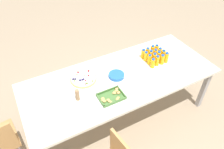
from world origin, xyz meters
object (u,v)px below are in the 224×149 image
(juice_bottle_13, at_px, (162,59))
(plate_stack, at_px, (116,75))
(juice_bottle_0, at_px, (156,49))
(juice_bottle_3, at_px, (143,54))
(juice_bottle_12, at_px, (166,58))
(juice_bottle_9, at_px, (159,56))
(juice_bottle_14, at_px, (157,61))
(napkin_stack, at_px, (130,59))
(snack_tray, at_px, (111,97))
(juice_bottle_2, at_px, (147,52))
(juice_bottle_15, at_px, (153,63))
(juice_bottle_4, at_px, (160,52))
(juice_bottle_5, at_px, (155,54))
(party_table, at_px, (121,80))
(juice_bottle_8, at_px, (163,55))
(juice_bottle_10, at_px, (154,58))
(juice_bottle_1, at_px, (152,50))
(juice_bottle_7, at_px, (146,56))
(fruit_pizza, at_px, (83,79))
(juice_bottle_11, at_px, (149,60))
(cardboard_tube, at_px, (77,95))

(juice_bottle_13, relative_size, plate_stack, 0.72)
(juice_bottle_0, xyz_separation_m, juice_bottle_3, (0.23, 0.00, -0.00))
(juice_bottle_12, bearing_deg, juice_bottle_13, 3.16)
(juice_bottle_9, distance_m, juice_bottle_14, 0.11)
(juice_bottle_13, relative_size, napkin_stack, 0.95)
(snack_tray, bearing_deg, juice_bottle_2, -150.78)
(juice_bottle_15, bearing_deg, juice_bottle_4, -146.40)
(napkin_stack, bearing_deg, juice_bottle_5, 158.90)
(party_table, relative_size, juice_bottle_4, 18.43)
(juice_bottle_4, relative_size, juice_bottle_13, 0.92)
(juice_bottle_5, height_order, juice_bottle_12, juice_bottle_12)
(juice_bottle_8, distance_m, juice_bottle_15, 0.25)
(juice_bottle_0, bearing_deg, juice_bottle_10, 45.50)
(juice_bottle_3, bearing_deg, juice_bottle_13, 123.28)
(juice_bottle_1, height_order, juice_bottle_8, juice_bottle_1)
(juice_bottle_14, bearing_deg, juice_bottle_3, -72.48)
(juice_bottle_9, bearing_deg, juice_bottle_7, -27.98)
(juice_bottle_5, xyz_separation_m, juice_bottle_14, (0.08, 0.15, 0.01))
(juice_bottle_4, bearing_deg, juice_bottle_3, -17.68)
(fruit_pizza, xyz_separation_m, plate_stack, (-0.38, 0.15, 0.01))
(juice_bottle_10, bearing_deg, juice_bottle_3, -62.76)
(juice_bottle_2, relative_size, juice_bottle_5, 1.01)
(juice_bottle_4, relative_size, plate_stack, 0.67)
(juice_bottle_9, bearing_deg, juice_bottle_5, -92.35)
(juice_bottle_5, distance_m, juice_bottle_9, 0.08)
(juice_bottle_8, relative_size, juice_bottle_10, 1.02)
(juice_bottle_9, distance_m, juice_bottle_10, 0.07)
(juice_bottle_3, distance_m, juice_bottle_7, 0.07)
(juice_bottle_1, height_order, plate_stack, juice_bottle_1)
(fruit_pizza, bearing_deg, juice_bottle_10, 172.49)
(juice_bottle_14, height_order, fruit_pizza, juice_bottle_14)
(juice_bottle_7, bearing_deg, party_table, 15.91)
(juice_bottle_9, bearing_deg, party_table, 4.88)
(party_table, relative_size, snack_tray, 8.50)
(juice_bottle_2, height_order, juice_bottle_5, juice_bottle_2)
(fruit_pizza, bearing_deg, juice_bottle_15, 166.83)
(fruit_pizza, bearing_deg, juice_bottle_4, 177.41)
(juice_bottle_11, height_order, plate_stack, juice_bottle_11)
(juice_bottle_12, xyz_separation_m, plate_stack, (0.73, -0.05, -0.05))
(cardboard_tube, bearing_deg, snack_tray, 156.53)
(juice_bottle_2, xyz_separation_m, juice_bottle_3, (0.08, 0.01, 0.00))
(juice_bottle_0, distance_m, juice_bottle_15, 0.33)
(juice_bottle_10, distance_m, snack_tray, 0.86)
(juice_bottle_12, bearing_deg, party_table, -1.68)
(juice_bottle_4, relative_size, juice_bottle_15, 0.95)
(party_table, relative_size, juice_bottle_5, 18.22)
(juice_bottle_7, height_order, juice_bottle_9, juice_bottle_9)
(juice_bottle_8, height_order, juice_bottle_11, juice_bottle_11)
(juice_bottle_2, bearing_deg, juice_bottle_11, 62.83)
(plate_stack, bearing_deg, fruit_pizza, -20.95)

